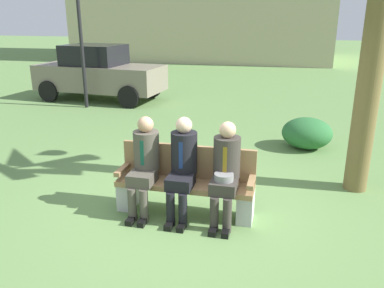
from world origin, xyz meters
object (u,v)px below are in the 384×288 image
Objects in this scene: shrub_near_bench at (307,133)px; seated_man_middle at (182,163)px; park_bench at (186,183)px; parked_car_near at (99,73)px; seated_man_right at (225,168)px; seated_man_left at (145,161)px; street_lamp at (80,32)px.

seated_man_middle is at bearing -117.15° from shrub_near_bench.
park_bench reaches higher than shrub_near_bench.
seated_man_middle is 7.99m from parked_car_near.
shrub_near_bench is at bearing 62.12° from park_bench.
seated_man_right is at bearing -108.87° from shrub_near_bench.
street_lamp is at bearing 124.76° from seated_man_left.
seated_man_middle is (0.51, 0.00, 0.01)m from seated_man_left.
seated_man_left is 1.32× the size of shrub_near_bench.
parked_car_near reaches higher than seated_man_left.
seated_man_right is 3.49m from shrub_near_bench.
seated_man_right is (1.07, -0.01, -0.00)m from seated_man_left.
seated_man_right is 1.32× the size of shrub_near_bench.
street_lamp is (-4.37, 5.41, 1.69)m from park_bench.
park_bench is at bearing -55.52° from parked_car_near.
seated_man_left is 6.88m from street_lamp.
street_lamp is (-6.04, 2.26, 1.80)m from shrub_near_bench.
seated_man_right reaches higher than park_bench.
park_bench is 0.45× the size of parked_car_near.
street_lamp is (0.10, -1.10, 1.27)m from parked_car_near.
park_bench is at bearing 13.30° from seated_man_left.
seated_man_left is at bearing -59.27° from parked_car_near.
seated_man_left is 3.97m from shrub_near_bench.
parked_car_near is at bearing 123.92° from seated_man_middle.
parked_car_near reaches higher than seated_man_middle.
parked_car_near is at bearing 127.07° from seated_man_right.
shrub_near_bench is 7.02m from parked_car_near.
seated_man_right reaches higher than shrub_near_bench.
shrub_near_bench is (1.68, 3.28, -0.43)m from seated_man_middle.
park_bench is at bearing -51.09° from street_lamp.
seated_man_middle reaches higher than shrub_near_bench.
park_bench is 1.85× the size of shrub_near_bench.
parked_car_near is at bearing 151.33° from shrub_near_bench.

